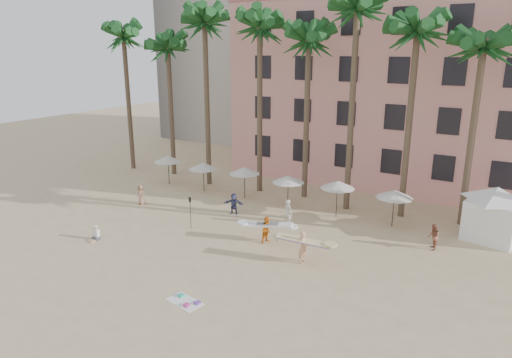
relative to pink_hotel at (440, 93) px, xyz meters
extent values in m
plane|color=#D1B789|center=(-7.00, -26.00, -8.00)|extent=(120.00, 120.00, 0.00)
cube|color=#E09688|center=(0.00, 0.00, 0.00)|extent=(35.00, 14.00, 16.00)
cylinder|color=brown|center=(-27.00, -11.00, -1.50)|extent=(0.44, 0.44, 13.00)
cylinder|color=brown|center=(-22.00, -10.50, -2.00)|extent=(0.44, 0.44, 12.00)
cylinder|color=brown|center=(-17.00, -11.50, -1.00)|extent=(0.44, 0.44, 14.00)
cylinder|color=brown|center=(-12.00, -11.00, -1.25)|extent=(0.44, 0.44, 13.50)
cylinder|color=brown|center=(-8.00, -10.50, -1.75)|extent=(0.44, 0.44, 12.50)
cylinder|color=brown|center=(-4.00, -11.50, -0.75)|extent=(0.44, 0.44, 14.50)
cylinder|color=brown|center=(0.00, -11.00, -1.50)|extent=(0.44, 0.44, 13.00)
cylinder|color=brown|center=(4.00, -10.50, -2.00)|extent=(0.44, 0.44, 12.00)
cylinder|color=#332B23|center=(-20.00, -13.50, -6.75)|extent=(0.07, 0.07, 2.50)
cone|color=beige|center=(-20.00, -13.50, -5.65)|extent=(2.50, 2.50, 0.55)
cylinder|color=#332B23|center=(-16.00, -13.60, -6.80)|extent=(0.07, 0.07, 2.40)
cone|color=beige|center=(-16.00, -13.60, -5.75)|extent=(2.50, 2.50, 0.55)
cylinder|color=#332B23|center=(-12.00, -13.40, -6.75)|extent=(0.07, 0.07, 2.50)
cone|color=beige|center=(-12.00, -13.40, -5.65)|extent=(2.50, 2.50, 0.55)
cylinder|color=#332B23|center=(-8.00, -13.50, -6.80)|extent=(0.07, 0.07, 2.40)
cone|color=beige|center=(-8.00, -13.50, -5.75)|extent=(2.50, 2.50, 0.55)
cylinder|color=#332B23|center=(-4.00, -13.60, -6.70)|extent=(0.07, 0.07, 2.60)
cone|color=beige|center=(-4.00, -13.60, -5.55)|extent=(2.50, 2.50, 0.55)
cylinder|color=#332B23|center=(0.00, -13.40, -6.75)|extent=(0.07, 0.07, 2.50)
cone|color=beige|center=(0.00, -13.40, -5.65)|extent=(2.50, 2.50, 0.55)
cube|color=white|center=(6.05, -12.30, -6.70)|extent=(3.57, 3.57, 2.60)
cone|color=white|center=(6.05, -12.30, -4.95)|extent=(5.36, 5.36, 0.90)
cube|color=white|center=(-6.03, -28.35, -7.99)|extent=(1.96, 1.33, 0.02)
cube|color=#2BBC8C|center=(-6.48, -28.05, -7.93)|extent=(0.34, 0.30, 0.10)
cube|color=#CE398A|center=(-5.67, -28.62, -7.92)|extent=(0.32, 0.27, 0.12)
cube|color=#6F44A5|center=(-5.38, -28.17, -7.94)|extent=(0.31, 0.34, 0.08)
imported|color=tan|center=(-2.92, -21.56, -7.04)|extent=(0.46, 0.70, 1.92)
cube|color=#F4DC99|center=(-2.92, -21.56, -6.66)|extent=(3.19, 1.42, 0.37)
imported|color=orange|center=(-6.08, -20.11, -7.15)|extent=(0.84, 0.97, 1.69)
cube|color=white|center=(-6.08, -20.11, -6.81)|extent=(3.21, 1.67, 0.32)
imported|color=#98563F|center=(3.11, -15.90, -7.18)|extent=(0.84, 0.95, 1.63)
imported|color=beige|center=(-6.19, -17.01, -7.04)|extent=(0.82, 0.69, 1.92)
imported|color=tan|center=(-18.16, -18.84, -7.18)|extent=(0.84, 0.59, 1.64)
imported|color=#323558|center=(-10.72, -16.93, -7.21)|extent=(1.55, 0.91, 1.59)
cylinder|color=black|center=(-11.70, -20.75, -6.95)|extent=(0.04, 0.04, 2.10)
cube|color=black|center=(-11.70, -20.75, -5.95)|extent=(0.18, 0.03, 0.35)
cube|color=#3F3F4C|center=(-15.67, -25.44, -7.89)|extent=(0.41, 0.38, 0.22)
cube|color=tan|center=(-15.67, -25.76, -7.95)|extent=(0.37, 0.41, 0.11)
cube|color=white|center=(-15.67, -25.39, -7.54)|extent=(0.40, 0.24, 0.50)
sphere|color=tan|center=(-15.67, -25.39, -7.18)|extent=(0.22, 0.22, 0.22)
camera|label=1|loc=(6.99, -43.37, 3.82)|focal=32.00mm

